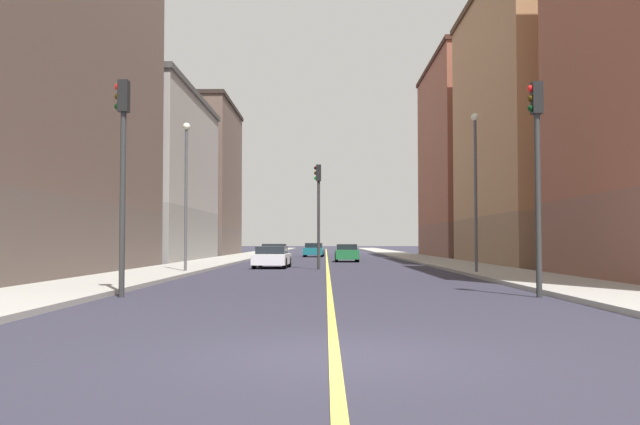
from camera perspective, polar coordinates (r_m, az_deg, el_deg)
name	(u,v)px	position (r m, az deg, el deg)	size (l,w,h in m)	color
ground_plane	(335,356)	(9.66, 1.20, -11.72)	(400.00, 400.00, 0.00)	#2B2A38
sidewalk_left	(423,259)	(59.13, 8.46, -3.77)	(3.75, 168.00, 0.15)	#9E9B93
sidewalk_right	(231,259)	(59.09, -7.33, -3.78)	(3.75, 168.00, 0.15)	#9E9B93
lane_center_stripe	(327,259)	(58.55, 0.57, -3.87)	(0.16, 154.00, 0.01)	#E5D14C
building_left_mid	(542,126)	(48.29, 17.76, 6.82)	(8.64, 18.63, 18.31)	#8F6B4F
building_left_far	(474,159)	(68.24, 12.55, 4.27)	(8.64, 18.68, 18.72)	brown
building_right_corner	(9,44)	(34.52, -24.16, 12.48)	(8.64, 23.37, 20.55)	brown
building_right_midblock	(145,177)	(55.52, -14.21, 2.81)	(8.64, 20.12, 12.96)	gray
building_right_distant	(194,180)	(75.32, -10.30, 2.64)	(8.64, 15.92, 16.11)	brown
traffic_light_left_near	(537,158)	(20.43, 17.38, 4.32)	(0.40, 0.32, 6.04)	#2D2D2D
traffic_light_right_near	(122,157)	(20.38, -15.91, 4.44)	(0.40, 0.32, 6.11)	#2D2D2D
traffic_light_median_far	(318,201)	(38.41, -0.14, 0.93)	(0.40, 0.32, 5.80)	#2D2D2D
street_lamp_left_near	(475,176)	(32.93, 12.65, 2.96)	(0.36, 0.36, 7.35)	#4C4C51
street_lamp_right_near	(186,181)	(34.00, -10.94, 2.58)	(0.36, 0.36, 7.12)	#4C4C51
car_teal	(314,250)	(68.85, -0.50, -3.10)	(2.08, 4.38, 1.36)	#196670
car_green	(347,253)	(52.49, 2.21, -3.35)	(1.78, 4.03, 1.33)	#1E6B38
car_white	(272,257)	(40.33, -3.95, -3.68)	(2.08, 4.24, 1.26)	white
car_black	(313,249)	(79.45, -0.56, -3.01)	(1.79, 4.50, 1.31)	black
car_silver	(274,254)	(49.23, -3.77, -3.38)	(2.03, 4.35, 1.36)	silver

